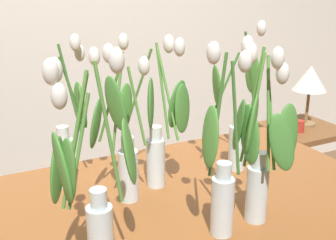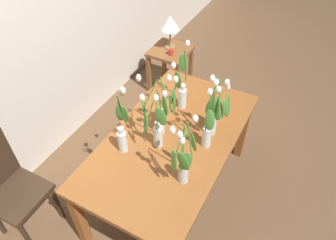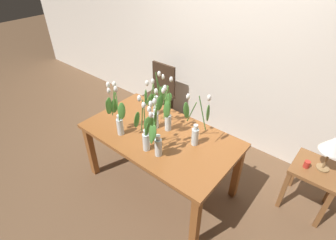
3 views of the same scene
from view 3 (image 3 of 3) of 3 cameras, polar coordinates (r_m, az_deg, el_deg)
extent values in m
plane|color=brown|center=(3.17, -1.57, -13.61)|extent=(18.00, 18.00, 0.00)
cube|color=silver|center=(3.39, 13.84, 16.42)|extent=(9.00, 0.10, 2.70)
cube|color=brown|center=(2.67, -1.81, -3.39)|extent=(1.60, 0.90, 0.04)
cube|color=brown|center=(3.17, -16.65, -6.56)|extent=(0.07, 0.07, 0.70)
cube|color=brown|center=(2.44, 6.04, -21.81)|extent=(0.07, 0.07, 0.70)
cube|color=brown|center=(3.54, -6.61, -0.26)|extent=(0.07, 0.07, 0.70)
cube|color=brown|center=(2.89, 15.00, -11.14)|extent=(0.07, 0.07, 0.70)
cylinder|color=silver|center=(2.92, -2.63, 2.89)|extent=(0.07, 0.07, 0.18)
cylinder|color=silver|center=(2.86, -2.69, 4.84)|extent=(0.04, 0.04, 0.05)
cylinder|color=silver|center=(2.93, -2.61, 2.39)|extent=(0.06, 0.06, 0.11)
cylinder|color=#3D752D|center=(2.77, -1.87, 7.05)|extent=(0.08, 0.03, 0.27)
ellipsoid|color=white|center=(2.69, -1.15, 9.52)|extent=(0.04, 0.04, 0.06)
ellipsoid|color=#4C8E38|center=(2.80, -0.83, 6.23)|extent=(0.04, 0.09, 0.18)
cylinder|color=#3D752D|center=(2.76, -2.29, 7.35)|extent=(0.06, 0.02, 0.32)
ellipsoid|color=white|center=(2.66, -1.99, 10.20)|extent=(0.04, 0.04, 0.06)
ellipsoid|color=#4C8E38|center=(2.78, -1.26, 5.87)|extent=(0.05, 0.10, 0.18)
cylinder|color=silver|center=(2.65, -10.55, -1.46)|extent=(0.07, 0.07, 0.18)
cylinder|color=silver|center=(2.59, -10.82, 0.59)|extent=(0.04, 0.04, 0.05)
cylinder|color=silver|center=(2.67, -10.48, -1.98)|extent=(0.06, 0.06, 0.11)
cylinder|color=#56933D|center=(2.53, -12.02, 3.99)|extent=(0.09, 0.01, 0.33)
ellipsoid|color=white|center=(2.48, -13.15, 7.58)|extent=(0.04, 0.04, 0.06)
ellipsoid|color=#4C8E38|center=(2.57, -12.99, 3.10)|extent=(0.04, 0.11, 0.18)
cylinder|color=#56933D|center=(2.54, -11.96, 3.38)|extent=(0.08, 0.02, 0.28)
ellipsoid|color=white|center=(2.49, -13.01, 6.34)|extent=(0.04, 0.04, 0.06)
ellipsoid|color=#4C8E38|center=(2.56, -13.00, 2.80)|extent=(0.04, 0.10, 0.18)
cylinder|color=#56933D|center=(2.46, -11.14, 3.43)|extent=(0.05, 0.04, 0.35)
ellipsoid|color=white|center=(2.36, -11.53, 6.76)|extent=(0.04, 0.04, 0.06)
ellipsoid|color=#4C8E38|center=(2.46, -10.22, 1.99)|extent=(0.07, 0.10, 0.18)
cylinder|color=#56933D|center=(2.54, -11.31, 4.12)|extent=(0.07, 0.05, 0.32)
ellipsoid|color=white|center=(2.50, -11.81, 7.77)|extent=(0.04, 0.04, 0.06)
ellipsoid|color=#4C8E38|center=(2.62, -11.81, 3.07)|extent=(0.08, 0.08, 0.18)
cylinder|color=silver|center=(2.70, -2.81, -0.07)|extent=(0.07, 0.07, 0.18)
cylinder|color=silver|center=(2.64, -2.89, 1.97)|extent=(0.04, 0.04, 0.05)
cylinder|color=silver|center=(2.72, -2.80, -0.59)|extent=(0.06, 0.06, 0.11)
cylinder|color=#56933D|center=(2.54, -2.76, 4.00)|extent=(0.05, 0.04, 0.27)
ellipsoid|color=white|center=(2.45, -2.68, 6.38)|extent=(0.04, 0.04, 0.06)
ellipsoid|color=#427F33|center=(2.51, -1.88, 3.75)|extent=(0.07, 0.09, 0.18)
cylinder|color=#56933D|center=(2.61, -3.17, 5.22)|extent=(0.08, 0.06, 0.28)
ellipsoid|color=white|center=(2.58, -3.44, 8.54)|extent=(0.04, 0.04, 0.06)
ellipsoid|color=#427F33|center=(2.67, -3.87, 4.34)|extent=(0.10, 0.08, 0.18)
cylinder|color=#56933D|center=(2.56, -3.85, 4.94)|extent=(0.06, 0.04, 0.31)
ellipsoid|color=white|center=(2.50, -4.68, 8.15)|extent=(0.04, 0.04, 0.06)
ellipsoid|color=#427F33|center=(2.55, -4.92, 4.93)|extent=(0.07, 0.10, 0.18)
cylinder|color=silver|center=(2.36, -2.16, -6.08)|extent=(0.07, 0.07, 0.18)
cylinder|color=silver|center=(2.29, -2.23, -3.92)|extent=(0.04, 0.04, 0.05)
cylinder|color=silver|center=(2.38, -2.15, -6.62)|extent=(0.06, 0.06, 0.11)
cylinder|color=#56933D|center=(2.17, -3.25, -1.03)|extent=(0.03, 0.07, 0.32)
ellipsoid|color=white|center=(2.07, -4.17, 2.35)|extent=(0.04, 0.04, 0.06)
ellipsoid|color=#427F33|center=(2.18, -3.76, -3.25)|extent=(0.10, 0.07, 0.18)
cylinder|color=#56933D|center=(2.21, -2.65, -0.03)|extent=(0.05, 0.03, 0.35)
ellipsoid|color=white|center=(2.13, -3.02, 4.12)|extent=(0.04, 0.04, 0.06)
ellipsoid|color=#427F33|center=(2.26, -3.68, -0.63)|extent=(0.05, 0.11, 0.18)
cylinder|color=#56933D|center=(2.18, -3.08, -1.60)|extent=(0.01, 0.07, 0.28)
ellipsoid|color=white|center=(2.08, -3.85, 1.17)|extent=(0.04, 0.04, 0.06)
ellipsoid|color=#427F33|center=(2.16, -3.33, -2.99)|extent=(0.09, 0.05, 0.18)
cylinder|color=#56933D|center=(2.21, -3.10, -0.33)|extent=(0.06, 0.02, 0.33)
ellipsoid|color=white|center=(2.13, -3.85, 3.56)|extent=(0.04, 0.04, 0.06)
ellipsoid|color=#427F33|center=(2.24, -4.34, -1.51)|extent=(0.04, 0.12, 0.18)
cylinder|color=silver|center=(2.49, 6.00, -3.71)|extent=(0.07, 0.07, 0.18)
cylinder|color=silver|center=(2.42, 6.16, -1.59)|extent=(0.04, 0.04, 0.05)
cylinder|color=silver|center=(2.51, 5.95, -4.25)|extent=(0.06, 0.06, 0.11)
cylinder|color=#3D752D|center=(2.31, 7.65, 1.40)|extent=(0.09, 0.03, 0.34)
ellipsoid|color=white|center=(2.21, 9.08, 4.87)|extent=(0.04, 0.04, 0.06)
ellipsoid|color=#4C8E38|center=(2.32, 8.86, 1.53)|extent=(0.04, 0.07, 0.17)
cylinder|color=#3D752D|center=(2.38, 5.25, 1.74)|extent=(0.11, 0.03, 0.26)
ellipsoid|color=white|center=(2.34, 4.47, 5.20)|extent=(0.04, 0.04, 0.06)
ellipsoid|color=#4C8E38|center=(2.38, 4.09, 2.16)|extent=(0.06, 0.08, 0.17)
cylinder|color=silver|center=(2.43, -4.86, -4.88)|extent=(0.07, 0.07, 0.18)
cylinder|color=silver|center=(2.35, -4.99, -2.73)|extent=(0.04, 0.04, 0.05)
cylinder|color=silver|center=(2.45, -4.82, -5.41)|extent=(0.06, 0.06, 0.11)
cylinder|color=#3D752D|center=(2.24, -5.20, 0.02)|extent=(0.03, 0.03, 0.32)
ellipsoid|color=white|center=(2.14, -5.43, 3.29)|extent=(0.04, 0.04, 0.06)
ellipsoid|color=#4C8E38|center=(2.22, -4.46, -0.96)|extent=(0.09, 0.07, 0.18)
cylinder|color=#3D752D|center=(2.27, -5.75, 0.89)|extent=(0.05, 0.01, 0.34)
ellipsoid|color=white|center=(2.19, -6.40, 4.80)|extent=(0.04, 0.04, 0.06)
ellipsoid|color=#4C8E38|center=(2.30, -6.91, 0.06)|extent=(0.04, 0.09, 0.18)
cylinder|color=silver|center=(2.66, 0.00, -0.57)|extent=(0.07, 0.07, 0.18)
cylinder|color=silver|center=(2.60, 0.00, 1.49)|extent=(0.04, 0.04, 0.05)
cylinder|color=silver|center=(2.68, 0.00, -1.09)|extent=(0.06, 0.06, 0.11)
cylinder|color=#56933D|center=(2.47, -0.53, 3.77)|extent=(0.04, 0.10, 0.31)
ellipsoid|color=white|center=(2.34, -1.05, 6.51)|extent=(0.04, 0.04, 0.06)
ellipsoid|color=#427F33|center=(2.45, -0.28, 2.20)|extent=(0.08, 0.05, 0.17)
cylinder|color=#56933D|center=(2.48, -0.36, 4.08)|extent=(0.03, 0.07, 0.32)
ellipsoid|color=white|center=(2.38, -0.68, 7.12)|extent=(0.04, 0.04, 0.06)
ellipsoid|color=#427F33|center=(2.46, -0.15, 2.69)|extent=(0.10, 0.05, 0.18)
cylinder|color=#56933D|center=(2.58, 0.37, 5.21)|extent=(0.06, 0.12, 0.30)
ellipsoid|color=white|center=(2.56, 0.70, 8.99)|extent=(0.04, 0.04, 0.06)
ellipsoid|color=#427F33|center=(2.65, -0.04, 4.43)|extent=(0.11, 0.09, 0.18)
cube|color=#382619|center=(3.84, -2.62, 4.81)|extent=(0.41, 0.41, 0.04)
cylinder|color=#382619|center=(3.76, -2.25, -0.12)|extent=(0.04, 0.04, 0.43)
cylinder|color=#382619|center=(3.95, -6.01, 1.65)|extent=(0.04, 0.04, 0.43)
cylinder|color=#382619|center=(3.98, 0.92, 2.09)|extent=(0.04, 0.04, 0.43)
cylinder|color=#382619|center=(4.16, -2.78, 3.68)|extent=(0.04, 0.04, 0.43)
cube|color=#382619|center=(3.84, -0.95, 9.10)|extent=(0.40, 0.04, 0.46)
cube|color=brown|center=(2.96, 30.12, -9.44)|extent=(0.44, 0.44, 0.04)
cube|color=brown|center=(3.01, 24.22, -13.93)|extent=(0.04, 0.04, 0.51)
cube|color=brown|center=(3.01, 31.16, -16.68)|extent=(0.04, 0.04, 0.51)
cube|color=brown|center=(3.29, 26.38, -9.74)|extent=(0.04, 0.04, 0.51)
cube|color=brown|center=(3.29, 32.64, -12.21)|extent=(0.04, 0.04, 0.51)
cylinder|color=olive|center=(2.96, 31.00, -9.09)|extent=(0.12, 0.12, 0.02)
cylinder|color=olive|center=(2.89, 31.71, -7.37)|extent=(0.02, 0.02, 0.22)
cone|color=silver|center=(2.78, 32.90, -4.44)|extent=(0.22, 0.22, 0.16)
cylinder|color=#B72D23|center=(2.88, 28.38, -8.62)|extent=(0.06, 0.06, 0.07)
camera|label=1|loc=(2.21, -35.21, 3.67)|focal=45.21mm
camera|label=2|loc=(3.00, -42.40, 31.04)|focal=34.29mm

